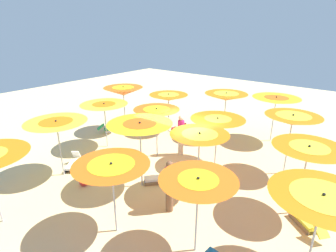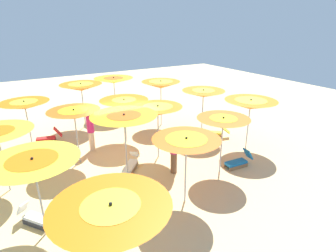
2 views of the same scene
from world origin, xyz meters
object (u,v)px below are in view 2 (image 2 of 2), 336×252
object	(u,v)px
beach_umbrella_0	(114,80)
beach_umbrella_5	(124,103)
beach_umbrella_13	(223,123)
lounger_4	(238,161)
lounger_1	(131,165)
beach_umbrella_8	(203,94)
lounger_2	(214,133)
beachgoer_1	(174,150)
beach_umbrella_9	(158,111)
beach_umbrella_6	(74,114)
beach_umbrella_14	(186,145)
lounger_5	(35,218)
beach_umbrella_1	(81,87)
beach_umbrella_12	(250,104)
beach_umbrella_2	(25,105)
beach_umbrella_11	(33,166)
lounger_3	(48,138)
beach_umbrella_15	(111,213)
beach_ball	(93,211)
beach_umbrella_4	(161,85)
beach_umbrella_10	(124,120)
beachgoer_0	(91,129)

from	to	relation	value
beach_umbrella_0	beach_umbrella_5	world-z (taller)	beach_umbrella_0
beach_umbrella_13	lounger_4	distance (m)	1.99
lounger_1	lounger_4	bearing A→B (deg)	104.03
beach_umbrella_8	lounger_2	bearing A→B (deg)	35.87
lounger_4	beachgoer_1	size ratio (longest dim) A/B	0.68
beach_umbrella_9	beach_umbrella_6	bearing A→B (deg)	-112.81
beach_umbrella_14	lounger_5	size ratio (longest dim) A/B	2.16
beach_umbrella_1	beach_umbrella_12	size ratio (longest dim) A/B	1.06
beach_umbrella_1	beach_umbrella_8	bearing A→B (deg)	48.96
beach_umbrella_2	beach_umbrella_11	xyz separation A→B (m)	(6.34, -0.30, 0.12)
beach_umbrella_2	beach_umbrella_5	xyz separation A→B (m)	(1.76, 3.97, -0.04)
beach_umbrella_0	lounger_3	world-z (taller)	beach_umbrella_0
lounger_3	lounger_4	bearing A→B (deg)	146.98
beach_umbrella_5	beach_umbrella_12	xyz separation A→B (m)	(3.50, 4.42, 0.14)
beach_umbrella_0	beach_umbrella_1	size ratio (longest dim) A/B	0.97
beach_umbrella_12	beach_umbrella_15	bearing A→B (deg)	-63.83
beach_ball	lounger_4	bearing A→B (deg)	89.44
beach_umbrella_0	lounger_5	xyz separation A→B (m)	(8.06, -5.47, -1.94)
beach_umbrella_14	beach_ball	size ratio (longest dim) A/B	6.51
beach_umbrella_4	lounger_1	xyz separation A→B (m)	(3.69, -3.47, -2.08)
beach_umbrella_11	beach_umbrella_15	distance (m)	2.87
beach_umbrella_1	lounger_3	world-z (taller)	beach_umbrella_1
beach_umbrella_0	beach_umbrella_4	world-z (taller)	beach_umbrella_4
beach_umbrella_10	beach_umbrella_14	world-z (taller)	beach_umbrella_10
beach_umbrella_8	beach_ball	xyz separation A→B (m)	(3.33, -6.61, -1.97)
beach_umbrella_10	beachgoer_0	xyz separation A→B (m)	(-2.99, -0.42, -1.30)
beach_umbrella_6	beach_umbrella_0	bearing A→B (deg)	145.27
beach_umbrella_1	beachgoer_1	distance (m)	6.94
beach_umbrella_0	beach_umbrella_14	distance (m)	9.45
beach_umbrella_4	beach_umbrella_14	bearing A→B (deg)	-23.39
beach_umbrella_11	lounger_1	world-z (taller)	beach_umbrella_11
beach_umbrella_2	lounger_3	distance (m)	1.88
beach_umbrella_2	lounger_5	world-z (taller)	beach_umbrella_2
beach_umbrella_14	beachgoer_1	distance (m)	2.07
beach_umbrella_1	beachgoer_0	size ratio (longest dim) A/B	1.28
beach_umbrella_11	beach_umbrella_12	distance (m)	8.75
beach_umbrella_11	beachgoer_0	world-z (taller)	beach_umbrella_11
beach_umbrella_1	beach_umbrella_11	size ratio (longest dim) A/B	1.05
lounger_1	lounger_4	world-z (taller)	lounger_4
beachgoer_0	beach_umbrella_2	bearing A→B (deg)	-84.39
beach_umbrella_5	lounger_3	size ratio (longest dim) A/B	1.84
beach_umbrella_8	beach_ball	distance (m)	7.65
beach_umbrella_5	beach_ball	size ratio (longest dim) A/B	6.49
beach_umbrella_8	beach_umbrella_14	distance (m)	5.65
beach_umbrella_12	beach_ball	distance (m)	7.70
beach_umbrella_1	beach_umbrella_9	bearing A→B (deg)	18.19
beach_umbrella_12	beach_umbrella_2	bearing A→B (deg)	-122.11
beach_umbrella_4	beach_umbrella_6	size ratio (longest dim) A/B	1.10
beach_umbrella_8	beachgoer_1	size ratio (longest dim) A/B	1.33
lounger_1	beach_umbrella_8	bearing A→B (deg)	149.01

